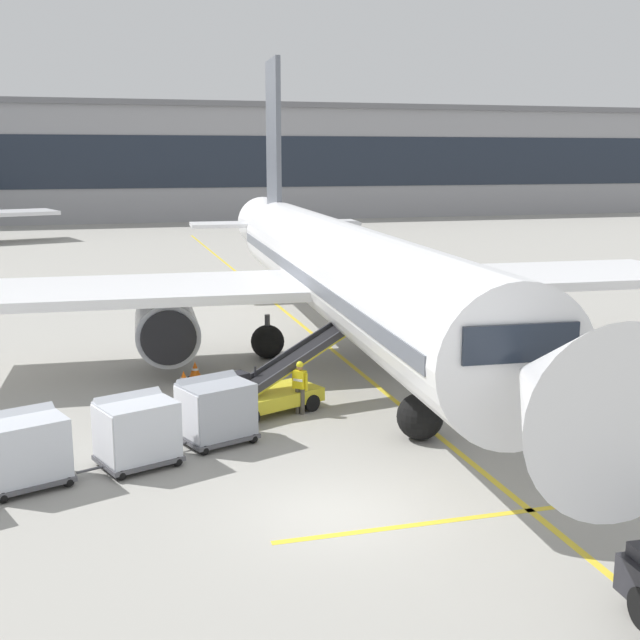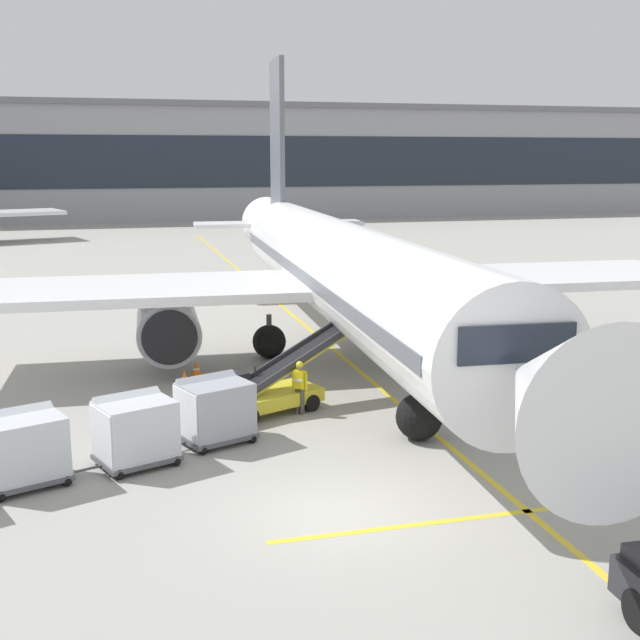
# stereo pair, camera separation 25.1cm
# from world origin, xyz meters

# --- Properties ---
(ground_plane) EXTENTS (600.00, 600.00, 0.00)m
(ground_plane) POSITION_xyz_m (0.00, 0.00, 0.00)
(ground_plane) COLOR #9E9B93
(parked_airplane) EXTENTS (30.53, 40.21, 13.54)m
(parked_airplane) POSITION_xyz_m (4.33, 13.98, 3.61)
(parked_airplane) COLOR white
(parked_airplane) RESTS_ON ground
(belt_loader) EXTENTS (5.45, 3.32, 2.78)m
(belt_loader) POSITION_xyz_m (0.33, 7.93, 0.83)
(belt_loader) COLOR gold
(belt_loader) RESTS_ON ground
(baggage_cart_lead) EXTENTS (2.82, 2.22, 1.91)m
(baggage_cart_lead) POSITION_xyz_m (-1.94, 5.53, 1.00)
(baggage_cart_lead) COLOR #515156
(baggage_cart_lead) RESTS_ON ground
(baggage_cart_second) EXTENTS (2.82, 2.22, 1.91)m
(baggage_cart_second) POSITION_xyz_m (-4.23, 4.30, 1.00)
(baggage_cart_second) COLOR #515156
(baggage_cart_second) RESTS_ON ground
(baggage_cart_third) EXTENTS (2.82, 2.22, 1.91)m
(baggage_cart_third) POSITION_xyz_m (-7.01, 3.63, 1.00)
(baggage_cart_third) COLOR #515156
(baggage_cart_third) RESTS_ON ground
(ground_crew_by_loader) EXTENTS (0.44, 0.44, 1.74)m
(ground_crew_by_loader) POSITION_xyz_m (1.05, 7.43, 1.00)
(ground_crew_by_loader) COLOR #514C42
(ground_crew_by_loader) RESTS_ON ground
(ground_crew_by_carts) EXTENTS (0.32, 0.56, 1.74)m
(ground_crew_by_carts) POSITION_xyz_m (-1.20, 6.11, 1.00)
(ground_crew_by_carts) COLOR #333847
(ground_crew_by_carts) RESTS_ON ground
(safety_cone_engine_keepout) EXTENTS (0.61, 0.61, 0.69)m
(safety_cone_engine_keepout) POSITION_xyz_m (-1.73, 12.42, 0.33)
(safety_cone_engine_keepout) COLOR black
(safety_cone_engine_keepout) RESTS_ON ground
(safety_cone_wingtip) EXTENTS (0.59, 0.59, 0.67)m
(safety_cone_wingtip) POSITION_xyz_m (-2.26, 11.28, 0.32)
(safety_cone_wingtip) COLOR black
(safety_cone_wingtip) RESTS_ON ground
(apron_guidance_line_lead_in) EXTENTS (0.20, 110.00, 0.01)m
(apron_guidance_line_lead_in) POSITION_xyz_m (4.50, 13.27, 0.00)
(apron_guidance_line_lead_in) COLOR yellow
(apron_guidance_line_lead_in) RESTS_ON ground
(apron_guidance_line_stop_bar) EXTENTS (12.00, 0.20, 0.01)m
(apron_guidance_line_stop_bar) POSITION_xyz_m (4.30, -1.05, 0.00)
(apron_guidance_line_stop_bar) COLOR yellow
(apron_guidance_line_stop_bar) RESTS_ON ground
(terminal_building) EXTENTS (139.79, 16.18, 14.87)m
(terminal_building) POSITION_xyz_m (5.07, 93.72, 7.38)
(terminal_building) COLOR #939399
(terminal_building) RESTS_ON ground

